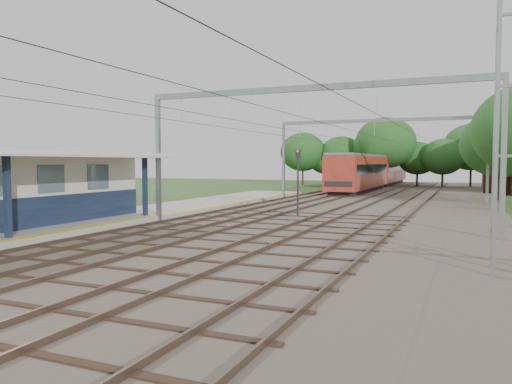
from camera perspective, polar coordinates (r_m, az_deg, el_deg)
The scene contains 8 objects.
ballast_bed at distance 38.76m, azimuth 13.17°, elevation -1.50°, with size 18.00×90.00×0.10m, color #473D33.
platform at distance 28.77m, azimuth -16.28°, elevation -2.99°, with size 5.00×52.00×0.35m, color gray.
yellow_stripe at distance 27.38m, azimuth -12.65°, elevation -2.87°, with size 0.45×52.00×0.01m, color yellow.
rail_tracks at distance 39.26m, azimuth 9.58°, elevation -1.22°, with size 11.80×88.00×0.15m.
catenary_system at distance 34.18m, azimuth 10.88°, elevation 7.04°, with size 17.22×88.00×7.00m.
tree_band at distance 65.54m, azimuth 17.27°, elevation 4.67°, with size 31.72×30.88×8.82m.
train at distance 66.05m, azimuth 13.47°, elevation 2.43°, with size 3.14×39.14×4.11m.
signal_post at distance 29.69m, azimuth 4.82°, elevation 1.83°, with size 0.29×0.26×4.07m.
Camera 1 is at (10.74, -8.03, 3.32)m, focal length 35.00 mm.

